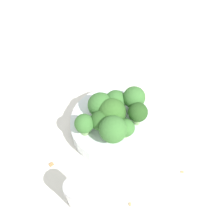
# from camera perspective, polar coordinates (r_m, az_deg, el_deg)

# --- Properties ---
(ground_plane) EXTENTS (3.00, 3.00, 0.00)m
(ground_plane) POSITION_cam_1_polar(r_m,az_deg,el_deg) (0.63, -0.00, -3.42)
(ground_plane) COLOR silver
(bowl) EXTENTS (0.16, 0.16, 0.04)m
(bowl) POSITION_cam_1_polar(r_m,az_deg,el_deg) (0.62, -0.00, -2.55)
(bowl) COLOR silver
(bowl) RESTS_ON ground_plane
(broccoli_floret_0) EXTENTS (0.05, 0.05, 0.06)m
(broccoli_floret_0) POSITION_cam_1_polar(r_m,az_deg,el_deg) (0.57, 0.01, -0.30)
(broccoli_floret_0) COLOR #8EB770
(broccoli_floret_0) RESTS_ON bowl
(broccoli_floret_1) EXTENTS (0.04, 0.04, 0.06)m
(broccoli_floret_1) POSITION_cam_1_polar(r_m,az_deg,el_deg) (0.57, 4.76, -0.14)
(broccoli_floret_1) COLOR #8EB770
(broccoli_floret_1) RESTS_ON bowl
(broccoli_floret_2) EXTENTS (0.05, 0.05, 0.05)m
(broccoli_floret_2) POSITION_cam_1_polar(r_m,az_deg,el_deg) (0.59, -2.13, 1.25)
(broccoli_floret_2) COLOR #8EB770
(broccoli_floret_2) RESTS_ON bowl
(broccoli_floret_3) EXTENTS (0.04, 0.04, 0.05)m
(broccoli_floret_3) POSITION_cam_1_polar(r_m,az_deg,el_deg) (0.57, -5.09, -2.25)
(broccoli_floret_3) COLOR #8EB770
(broccoli_floret_3) RESTS_ON bowl
(broccoli_floret_4) EXTENTS (0.04, 0.04, 0.05)m
(broccoli_floret_4) POSITION_cam_1_polar(r_m,az_deg,el_deg) (0.57, -2.16, -1.64)
(broccoli_floret_4) COLOR #84AD66
(broccoli_floret_4) RESTS_ON bowl
(broccoli_floret_5) EXTENTS (0.05, 0.05, 0.06)m
(broccoli_floret_5) POSITION_cam_1_polar(r_m,az_deg,el_deg) (0.55, -0.09, -3.25)
(broccoli_floret_5) COLOR #8EB770
(broccoli_floret_5) RESTS_ON bowl
(broccoli_floret_6) EXTENTS (0.04, 0.04, 0.06)m
(broccoli_floret_6) POSITION_cam_1_polar(r_m,az_deg,el_deg) (0.59, 4.06, 2.52)
(broccoli_floret_6) COLOR #8EB770
(broccoli_floret_6) RESTS_ON bowl
(broccoli_floret_7) EXTENTS (0.04, 0.04, 0.05)m
(broccoli_floret_7) POSITION_cam_1_polar(r_m,az_deg,el_deg) (0.59, 0.67, 1.98)
(broccoli_floret_7) COLOR #7A9E5B
(broccoli_floret_7) RESTS_ON bowl
(broccoli_floret_8) EXTENTS (0.03, 0.03, 0.04)m
(broccoli_floret_8) POSITION_cam_1_polar(r_m,az_deg,el_deg) (0.56, 2.51, -2.97)
(broccoli_floret_8) COLOR #8EB770
(broccoli_floret_8) RESTS_ON bowl
(pepper_shaker) EXTENTS (0.04, 0.04, 0.08)m
(pepper_shaker) POSITION_cam_1_polar(r_m,az_deg,el_deg) (0.54, -6.54, -14.73)
(pepper_shaker) COLOR silver
(pepper_shaker) RESTS_ON ground_plane
(almond_crumb_0) EXTENTS (0.01, 0.01, 0.01)m
(almond_crumb_0) POSITION_cam_1_polar(r_m,az_deg,el_deg) (0.61, -11.07, -9.32)
(almond_crumb_0) COLOR #AD7F4C
(almond_crumb_0) RESTS_ON ground_plane
(almond_crumb_1) EXTENTS (0.01, 0.00, 0.01)m
(almond_crumb_1) POSITION_cam_1_polar(r_m,az_deg,el_deg) (0.57, 3.33, -16.46)
(almond_crumb_1) COLOR tan
(almond_crumb_1) RESTS_ON ground_plane
(almond_crumb_2) EXTENTS (0.00, 0.01, 0.01)m
(almond_crumb_2) POSITION_cam_1_polar(r_m,az_deg,el_deg) (0.61, 12.74, -10.59)
(almond_crumb_2) COLOR tan
(almond_crumb_2) RESTS_ON ground_plane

